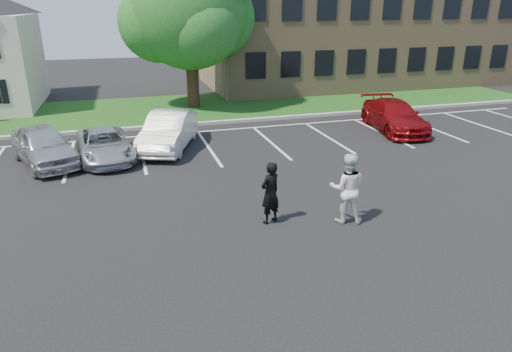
{
  "coord_description": "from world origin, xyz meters",
  "views": [
    {
      "loc": [
        -3.45,
        -10.46,
        5.78
      ],
      "look_at": [
        0.0,
        1.0,
        1.25
      ],
      "focal_mm": 32.0,
      "sensor_mm": 36.0,
      "label": 1
    }
  ],
  "objects_px": {
    "car_silver_west": "(44,146)",
    "office_building": "(353,27)",
    "car_silver_minivan": "(105,145)",
    "car_red_compact": "(394,116)",
    "man_black_suit": "(270,193)",
    "tree": "(191,12)",
    "car_white_sedan": "(169,131)",
    "man_white_shirt": "(347,188)"
  },
  "relations": [
    {
      "from": "car_silver_west",
      "to": "office_building",
      "type": "bearing_deg",
      "value": 13.03
    },
    {
      "from": "car_silver_minivan",
      "to": "car_red_compact",
      "type": "xyz_separation_m",
      "value": [
        13.36,
        0.57,
        0.13
      ]
    },
    {
      "from": "office_building",
      "to": "man_black_suit",
      "type": "xyz_separation_m",
      "value": [
        -13.73,
        -21.46,
        -3.27
      ]
    },
    {
      "from": "office_building",
      "to": "car_red_compact",
      "type": "relative_size",
      "value": 4.6
    },
    {
      "from": "man_black_suit",
      "to": "office_building",
      "type": "bearing_deg",
      "value": -148.04
    },
    {
      "from": "tree",
      "to": "man_black_suit",
      "type": "relative_size",
      "value": 4.94
    },
    {
      "from": "tree",
      "to": "man_black_suit",
      "type": "height_order",
      "value": "tree"
    },
    {
      "from": "car_silver_minivan",
      "to": "car_red_compact",
      "type": "relative_size",
      "value": 0.86
    },
    {
      "from": "car_white_sedan",
      "to": "car_red_compact",
      "type": "height_order",
      "value": "car_white_sedan"
    },
    {
      "from": "man_black_suit",
      "to": "car_silver_west",
      "type": "bearing_deg",
      "value": -72.77
    },
    {
      "from": "tree",
      "to": "man_white_shirt",
      "type": "xyz_separation_m",
      "value": [
        1.48,
        -16.42,
        -4.35
      ]
    },
    {
      "from": "man_white_shirt",
      "to": "car_red_compact",
      "type": "height_order",
      "value": "man_white_shirt"
    },
    {
      "from": "man_black_suit",
      "to": "car_red_compact",
      "type": "bearing_deg",
      "value": -164.36
    },
    {
      "from": "man_black_suit",
      "to": "car_silver_west",
      "type": "relative_size",
      "value": 0.42
    },
    {
      "from": "office_building",
      "to": "man_black_suit",
      "type": "relative_size",
      "value": 12.58
    },
    {
      "from": "man_white_shirt",
      "to": "car_silver_minivan",
      "type": "relative_size",
      "value": 0.48
    },
    {
      "from": "man_black_suit",
      "to": "car_silver_minivan",
      "type": "relative_size",
      "value": 0.43
    },
    {
      "from": "tree",
      "to": "car_silver_minivan",
      "type": "relative_size",
      "value": 2.1
    },
    {
      "from": "man_white_shirt",
      "to": "office_building",
      "type": "bearing_deg",
      "value": -96.74
    },
    {
      "from": "office_building",
      "to": "man_white_shirt",
      "type": "distance_m",
      "value": 25.12
    },
    {
      "from": "man_black_suit",
      "to": "car_white_sedan",
      "type": "relative_size",
      "value": 0.38
    },
    {
      "from": "office_building",
      "to": "car_white_sedan",
      "type": "relative_size",
      "value": 4.84
    },
    {
      "from": "car_red_compact",
      "to": "car_silver_west",
      "type": "bearing_deg",
      "value": -169.34
    },
    {
      "from": "car_silver_west",
      "to": "car_silver_minivan",
      "type": "height_order",
      "value": "car_silver_west"
    },
    {
      "from": "man_black_suit",
      "to": "car_red_compact",
      "type": "distance_m",
      "value": 11.79
    },
    {
      "from": "man_white_shirt",
      "to": "car_silver_west",
      "type": "bearing_deg",
      "value": -20.58
    },
    {
      "from": "office_building",
      "to": "car_silver_west",
      "type": "height_order",
      "value": "office_building"
    },
    {
      "from": "car_silver_west",
      "to": "car_red_compact",
      "type": "bearing_deg",
      "value": -19.99
    },
    {
      "from": "car_silver_west",
      "to": "tree",
      "type": "bearing_deg",
      "value": 28.12
    },
    {
      "from": "man_white_shirt",
      "to": "car_white_sedan",
      "type": "relative_size",
      "value": 0.43
    },
    {
      "from": "tree",
      "to": "car_silver_minivan",
      "type": "bearing_deg",
      "value": -120.13
    },
    {
      "from": "man_black_suit",
      "to": "car_white_sedan",
      "type": "xyz_separation_m",
      "value": [
        -1.87,
        7.92,
        -0.13
      ]
    },
    {
      "from": "man_white_shirt",
      "to": "car_silver_minivan",
      "type": "height_order",
      "value": "man_white_shirt"
    },
    {
      "from": "office_building",
      "to": "man_black_suit",
      "type": "height_order",
      "value": "office_building"
    },
    {
      "from": "car_red_compact",
      "to": "tree",
      "type": "bearing_deg",
      "value": 144.51
    },
    {
      "from": "car_silver_west",
      "to": "car_white_sedan",
      "type": "relative_size",
      "value": 0.92
    },
    {
      "from": "office_building",
      "to": "car_white_sedan",
      "type": "distance_m",
      "value": 20.94
    },
    {
      "from": "car_red_compact",
      "to": "car_white_sedan",
      "type": "bearing_deg",
      "value": -172.13
    },
    {
      "from": "car_silver_minivan",
      "to": "car_red_compact",
      "type": "distance_m",
      "value": 13.37
    },
    {
      "from": "tree",
      "to": "man_white_shirt",
      "type": "distance_m",
      "value": 17.05
    },
    {
      "from": "man_white_shirt",
      "to": "car_red_compact",
      "type": "relative_size",
      "value": 0.41
    },
    {
      "from": "car_silver_minivan",
      "to": "car_silver_west",
      "type": "bearing_deg",
      "value": 170.87
    }
  ]
}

